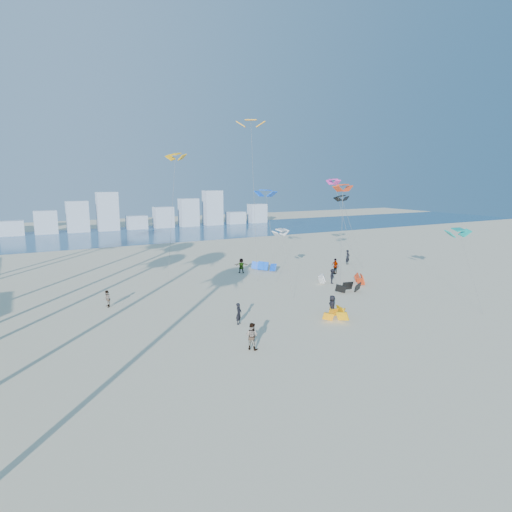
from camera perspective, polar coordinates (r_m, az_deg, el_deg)
name	(u,v)px	position (r m, az deg, el deg)	size (l,w,h in m)	color
ground	(344,385)	(25.73, 11.41, -16.14)	(220.00, 220.00, 0.00)	beige
ocean	(110,236)	(91.57, -18.50, 2.50)	(220.00, 220.00, 0.00)	navy
kitesurfer_near	(239,314)	(34.48, -2.26, -7.54)	(0.62, 0.41, 1.70)	black
kitesurfer_mid	(252,336)	(29.59, -0.56, -10.42)	(0.89, 0.70, 1.84)	gray
kitesurfers_far	(286,274)	(48.50, 3.95, -2.33)	(32.49, 19.63, 1.93)	black
grounded_kites	(317,283)	(46.30, 7.95, -3.52)	(12.83, 22.21, 1.10)	orange
flying_kites	(295,176)	(50.00, 5.18, 10.33)	(26.07, 29.01, 18.58)	silver
distant_skyline	(96,217)	(100.91, -20.24, 4.82)	(85.00, 3.00, 8.40)	#9EADBF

